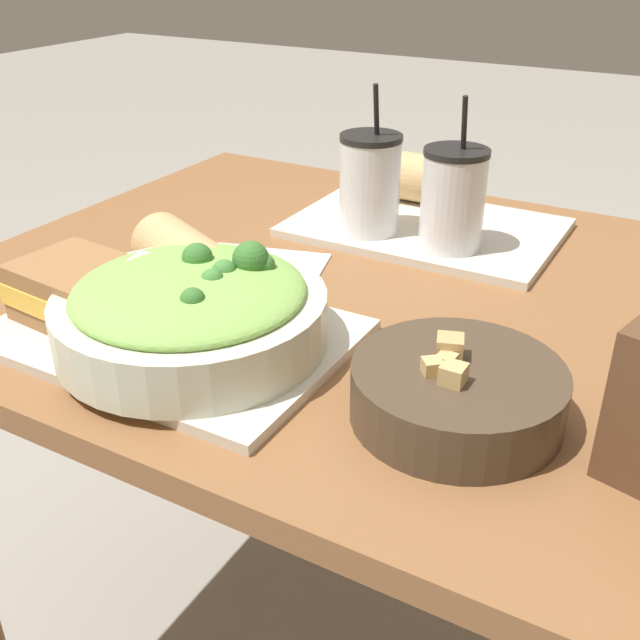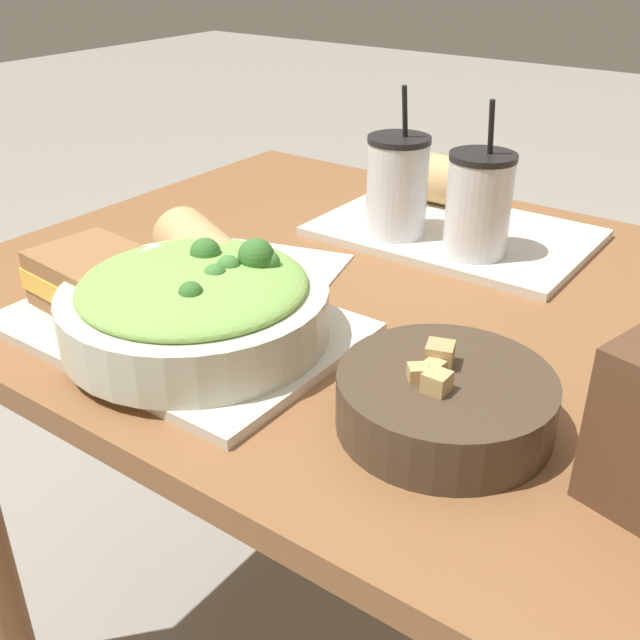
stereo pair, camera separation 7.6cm
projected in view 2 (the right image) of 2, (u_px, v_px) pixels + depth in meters
The scene contains 11 objects.
dining_table at pixel (405, 369), 0.96m from camera, with size 1.11×0.82×0.70m.
tray_near at pixel (181, 326), 0.83m from camera, with size 0.38×0.26×0.01m.
tray_far at pixel (454, 232), 1.08m from camera, with size 0.38×0.26×0.01m.
salad_bowl at pixel (196, 302), 0.78m from camera, with size 0.28×0.28×0.10m.
soup_bowl at pixel (445, 399), 0.66m from camera, with size 0.19×0.19×0.07m.
sandwich_near at pixel (94, 278), 0.85m from camera, with size 0.14×0.12×0.06m.
baguette_near at pixel (203, 256), 0.90m from camera, with size 0.17×0.13×0.07m.
baguette_far at pixel (457, 183), 1.15m from camera, with size 0.11×0.08×0.07m.
drink_cup_dark at pixel (397, 189), 1.03m from camera, with size 0.09×0.09×0.21m.
drink_cup_red at pixel (478, 208), 0.97m from camera, with size 0.09×0.09×0.20m.
napkin_folded at pixel (290, 263), 1.00m from camera, with size 0.17×0.14×0.00m.
Camera 2 is at (0.39, -0.73, 1.10)m, focal length 42.00 mm.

